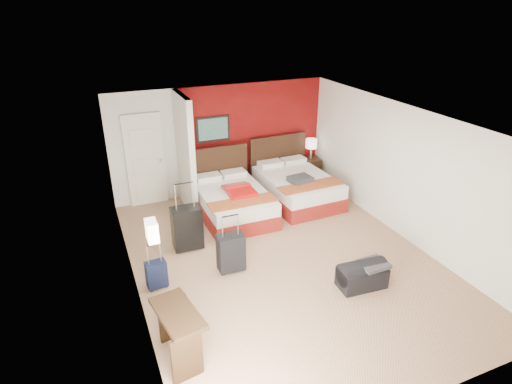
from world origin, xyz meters
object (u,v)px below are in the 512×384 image
red_suitcase_open (239,190)px  suitcase_charcoal (231,254)px  nightstand (310,170)px  duffel_bag (362,276)px  bed_left (233,204)px  bed_right (297,188)px  suitcase_black (187,229)px  desk (179,334)px  table_lamp (311,149)px  suitcase_navy (157,276)px

red_suitcase_open → suitcase_charcoal: 1.95m
nightstand → duffel_bag: 4.33m
bed_left → bed_right: size_ratio=0.97×
suitcase_black → duffel_bag: 3.17m
suitcase_charcoal → duffel_bag: (1.77, -1.23, -0.13)m
bed_right → nightstand: bearing=44.7°
desk → red_suitcase_open: bearing=48.4°
suitcase_black → suitcase_charcoal: size_ratio=1.23×
bed_left → bed_right: 1.60m
duffel_bag → red_suitcase_open: bearing=112.1°
bed_left → table_lamp: size_ratio=3.90×
bed_right → desk: (-3.56, -3.55, 0.07)m
bed_left → suitcase_charcoal: bearing=-111.0°
bed_right → suitcase_navy: bed_right is taller
suitcase_navy → red_suitcase_open: bearing=34.8°
bed_left → suitcase_charcoal: size_ratio=2.95×
bed_left → nightstand: (2.42, 1.04, 0.01)m
red_suitcase_open → desk: 3.90m
suitcase_navy → duffel_bag: 3.27m
table_lamp → red_suitcase_open: bearing=-153.9°
red_suitcase_open → desk: size_ratio=0.86×
suitcase_black → suitcase_navy: 1.23m
suitcase_black → desk: size_ratio=0.91×
red_suitcase_open → table_lamp: 2.59m
suitcase_charcoal → desk: size_ratio=0.74×
bed_left → duffel_bag: (1.06, -3.07, -0.10)m
suitcase_black → duffel_bag: (2.27, -2.20, -0.21)m
desk → nightstand: bearing=35.8°
duffel_bag → desk: size_ratio=0.86×
bed_left → duffel_bag: bed_left is taller
suitcase_navy → duffel_bag: suitcase_navy is taller
suitcase_black → red_suitcase_open: bearing=31.7°
bed_right → desk: bearing=-137.1°
duffel_bag → bed_right: bearing=84.8°
bed_right → suitcase_black: size_ratio=2.49×
bed_right → suitcase_navy: (-3.56, -1.98, -0.08)m
nightstand → suitcase_navy: size_ratio=1.36×
table_lamp → suitcase_charcoal: 4.29m
nightstand → desk: 6.24m
bed_left → suitcase_black: 1.49m
suitcase_navy → nightstand: bearing=28.0°
table_lamp → suitcase_black: (-3.63, -1.91, -0.45)m
nightstand → suitcase_charcoal: (-3.13, -2.88, 0.02)m
nightstand → bed_right: bearing=-128.8°
bed_right → desk: size_ratio=2.26×
desk → duffel_bag: bearing=-3.3°
red_suitcase_open → duffel_bag: bearing=-71.7°
bed_left → duffel_bag: 3.25m
suitcase_charcoal → suitcase_navy: 1.25m
bed_left → bed_right: bed_right is taller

